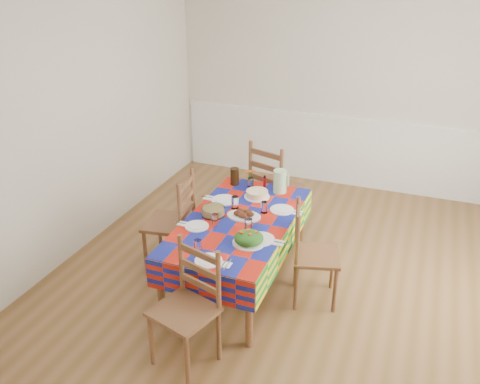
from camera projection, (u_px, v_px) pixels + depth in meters
name	position (u px, v px, depth m)	size (l,w,h in m)	color
room	(299.00, 150.00, 4.13)	(4.58, 5.08, 2.78)	brown
wainscot	(346.00, 149.00, 6.59)	(4.41, 0.06, 0.92)	white
dining_table	(239.00, 227.00, 4.53)	(0.91, 1.70, 0.66)	brown
setting_near_head	(205.00, 255.00, 3.93)	(0.35, 0.23, 0.10)	white
setting_left_near	(203.00, 224.00, 4.39)	(0.38, 0.23, 0.10)	white
setting_left_far	(227.00, 201.00, 4.78)	(0.45, 0.27, 0.12)	white
setting_right_near	(257.00, 234.00, 4.23)	(0.44, 0.25, 0.11)	white
setting_right_far	(276.00, 209.00, 4.64)	(0.42, 0.24, 0.11)	white
meat_platter	(244.00, 214.00, 4.54)	(0.31, 0.22, 0.06)	white
salad_platter	(249.00, 238.00, 4.12)	(0.27, 0.27, 0.11)	white
pasta_bowl	(213.00, 211.00, 4.56)	(0.21, 0.21, 0.08)	white
cake	(257.00, 194.00, 4.90)	(0.25, 0.25, 0.07)	white
serving_utensils	(248.00, 227.00, 4.38)	(0.11, 0.24, 0.01)	black
flower_vase	(250.00, 180.00, 5.09)	(0.12, 0.10, 0.19)	white
hot_sauce	(265.00, 182.00, 5.09)	(0.03, 0.03, 0.13)	red
green_pitcher	(280.00, 181.00, 4.97)	(0.13, 0.13, 0.23)	#AFE09E
tea_pitcher	(235.00, 176.00, 5.15)	(0.09, 0.09, 0.18)	black
name_card	(203.00, 265.00, 3.83)	(0.07, 0.02, 0.02)	white
chair_near	(188.00, 308.00, 3.68)	(0.52, 0.51, 0.96)	brown
chair_far	(273.00, 188.00, 5.47)	(0.57, 0.56, 1.04)	brown
chair_left	(173.00, 223.00, 4.80)	(0.48, 0.49, 1.00)	brown
chair_right	(311.00, 255.00, 4.36)	(0.48, 0.49, 0.92)	brown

